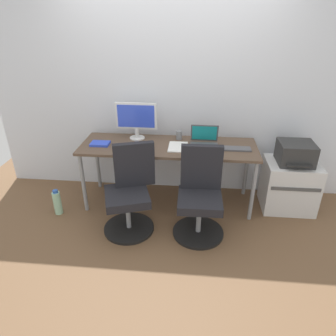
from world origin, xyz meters
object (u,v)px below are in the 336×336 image
at_px(printer, 296,153).
at_px(office_chair_left, 130,193).
at_px(desktop_monitor, 136,118).
at_px(coffee_mug, 195,152).
at_px(side_cabinet, 289,185).
at_px(open_laptop, 204,141).
at_px(office_chair_right, 200,196).
at_px(water_bottle_on_floor, 57,202).

bearing_deg(printer, office_chair_left, -162.70).
relative_size(desktop_monitor, coffee_mug, 5.22).
relative_size(office_chair_left, coffee_mug, 10.22).
distance_m(side_cabinet, open_laptop, 1.14).
bearing_deg(desktop_monitor, office_chair_right, -42.67).
height_order(office_chair_right, open_laptop, open_laptop).
bearing_deg(desktop_monitor, side_cabinet, -5.00).
bearing_deg(office_chair_left, side_cabinet, 17.32).
bearing_deg(office_chair_left, water_bottle_on_floor, 170.13).
relative_size(side_cabinet, printer, 1.48).
relative_size(side_cabinet, open_laptop, 1.90).
bearing_deg(office_chair_right, printer, 27.72).
xyz_separation_m(office_chair_right, water_bottle_on_floor, (-1.63, 0.15, -0.28)).
relative_size(office_chair_right, side_cabinet, 1.59).
xyz_separation_m(office_chair_right, coffee_mug, (-0.07, 0.28, 0.38)).
distance_m(office_chair_right, side_cabinet, 1.19).
relative_size(desktop_monitor, open_laptop, 1.55).
bearing_deg(office_chair_right, water_bottle_on_floor, 174.61).
relative_size(office_chair_right, water_bottle_on_floor, 3.03).
height_order(side_cabinet, coffee_mug, coffee_mug).
height_order(side_cabinet, desktop_monitor, desktop_monitor).
height_order(office_chair_left, desktop_monitor, desktop_monitor).
xyz_separation_m(office_chair_left, water_bottle_on_floor, (-0.90, 0.16, -0.28)).
height_order(office_chair_left, water_bottle_on_floor, office_chair_left).
distance_m(office_chair_left, office_chair_right, 0.73).
height_order(water_bottle_on_floor, desktop_monitor, desktop_monitor).
relative_size(office_chair_right, desktop_monitor, 1.96).
bearing_deg(open_laptop, coffee_mug, -108.21).
distance_m(side_cabinet, printer, 0.41).
xyz_separation_m(office_chair_left, side_cabinet, (1.77, 0.55, -0.13)).
bearing_deg(side_cabinet, coffee_mug, -166.18).
bearing_deg(open_laptop, side_cabinet, -0.73).
bearing_deg(office_chair_left, printer, 17.30).
bearing_deg(desktop_monitor, coffee_mug, -31.60).
distance_m(water_bottle_on_floor, open_laptop, 1.83).
height_order(printer, desktop_monitor, desktop_monitor).
bearing_deg(desktop_monitor, office_chair_left, -86.76).
bearing_deg(side_cabinet, office_chair_left, -162.68).
distance_m(office_chair_right, coffee_mug, 0.47).
bearing_deg(open_laptop, office_chair_left, -143.18).
height_order(office_chair_right, side_cabinet, office_chair_right).
bearing_deg(open_laptop, office_chair_right, -92.82).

